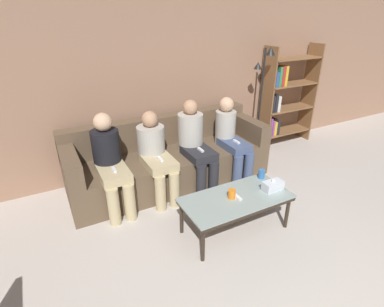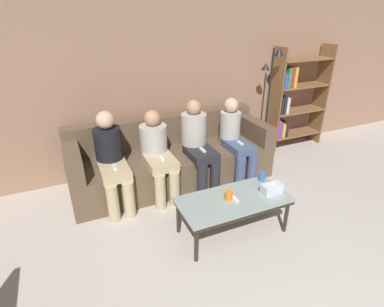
{
  "view_description": "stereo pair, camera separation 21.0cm",
  "coord_description": "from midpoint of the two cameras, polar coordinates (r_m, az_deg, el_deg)",
  "views": [
    {
      "loc": [
        -1.43,
        -0.39,
        2.16
      ],
      "look_at": [
        0.0,
        2.3,
        0.7
      ],
      "focal_mm": 28.0,
      "sensor_mm": 36.0,
      "label": 1
    },
    {
      "loc": [
        -1.24,
        -0.49,
        2.16
      ],
      "look_at": [
        0.0,
        2.3,
        0.7
      ],
      "focal_mm": 28.0,
      "sensor_mm": 36.0,
      "label": 2
    }
  ],
  "objects": [
    {
      "name": "wall_back",
      "position": [
        4.23,
        -5.27,
        13.79
      ],
      "size": [
        12.0,
        0.06,
        2.6
      ],
      "color": "#9E755B",
      "rests_on": "ground_plane"
    },
    {
      "name": "couch",
      "position": [
        4.1,
        -2.36,
        -1.12
      ],
      "size": [
        2.67,
        0.88,
        0.86
      ],
      "color": "brown",
      "rests_on": "ground_plane"
    },
    {
      "name": "coffee_table",
      "position": [
        3.16,
        9.79,
        -9.14
      ],
      "size": [
        1.15,
        0.55,
        0.42
      ],
      "color": "#8C9E99",
      "rests_on": "ground_plane"
    },
    {
      "name": "cup_near_left",
      "position": [
        3.1,
        8.96,
        -7.92
      ],
      "size": [
        0.08,
        0.08,
        0.09
      ],
      "color": "orange",
      "rests_on": "coffee_table"
    },
    {
      "name": "cup_near_right",
      "position": [
        3.49,
        14.87,
        -4.27
      ],
      "size": [
        0.07,
        0.07,
        0.11
      ],
      "color": "#3372BF",
      "rests_on": "coffee_table"
    },
    {
      "name": "tissue_box",
      "position": [
        3.3,
        16.75,
        -6.44
      ],
      "size": [
        0.22,
        0.12,
        0.13
      ],
      "color": "silver",
      "rests_on": "coffee_table"
    },
    {
      "name": "game_remote",
      "position": [
        3.13,
        9.86,
        -8.37
      ],
      "size": [
        0.04,
        0.15,
        0.02
      ],
      "color": "white",
      "rests_on": "coffee_table"
    },
    {
      "name": "bookshelf",
      "position": [
        5.3,
        19.59,
        9.59
      ],
      "size": [
        1.0,
        0.32,
        1.67
      ],
      "color": "brown",
      "rests_on": "ground_plane"
    },
    {
      "name": "standing_lamp",
      "position": [
        4.77,
        15.81,
        11.03
      ],
      "size": [
        0.31,
        0.26,
        1.69
      ],
      "color": "black",
      "rests_on": "ground_plane"
    },
    {
      "name": "seated_person_left_end",
      "position": [
        3.58,
        -13.49,
        -0.79
      ],
      "size": [
        0.32,
        0.7,
        1.14
      ],
      "color": "tan",
      "rests_on": "ground_plane"
    },
    {
      "name": "seated_person_mid_left",
      "position": [
        3.7,
        -5.09,
        0.37
      ],
      "size": [
        0.34,
        0.71,
        1.08
      ],
      "color": "tan",
      "rests_on": "ground_plane"
    },
    {
      "name": "seated_person_mid_right",
      "position": [
        3.89,
        2.55,
        2.22
      ],
      "size": [
        0.33,
        0.69,
        1.15
      ],
      "color": "#28282D",
      "rests_on": "ground_plane"
    },
    {
      "name": "seated_person_right_end",
      "position": [
        4.14,
        9.57,
        2.95
      ],
      "size": [
        0.31,
        0.67,
        1.11
      ],
      "color": "#47567A",
      "rests_on": "ground_plane"
    }
  ]
}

